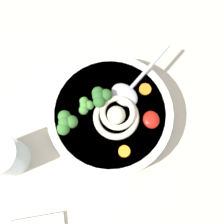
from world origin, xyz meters
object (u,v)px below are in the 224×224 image
Objects in this scene: noodle_pile at (119,115)px; drinking_glass at (7,156)px; soup_bowl at (112,115)px; soup_spoon at (131,90)px.

noodle_pile is 1.08× the size of drinking_glass.
soup_spoon is (3.87, -4.57, 3.41)cm from soup_bowl.
noodle_pile reaches higher than soup_spoon.
drinking_glass reaches higher than soup_bowl.
soup_spoon is 28.28cm from drinking_glass.
noodle_pile is 23.73cm from drinking_glass.
soup_bowl is at bearing 44.06° from noodle_pile.
noodle_pile is at bearing -164.14° from soup_spoon.
soup_bowl is 6.89cm from soup_spoon.
noodle_pile and drinking_glass have the same top height.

